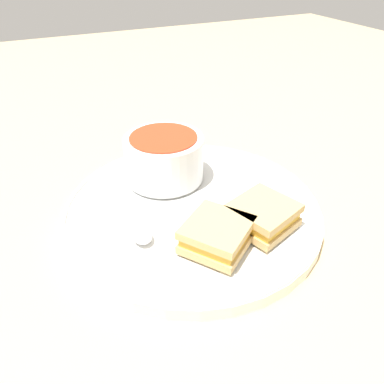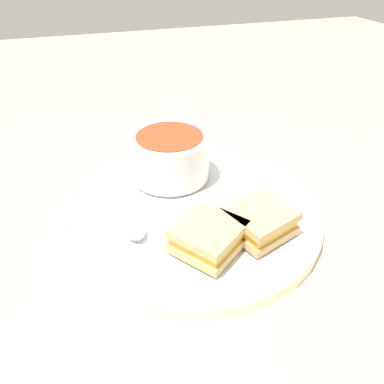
{
  "view_description": "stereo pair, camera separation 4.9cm",
  "coord_description": "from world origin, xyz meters",
  "px_view_note": "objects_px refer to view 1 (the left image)",
  "views": [
    {
      "loc": [
        0.37,
        -0.17,
        0.32
      ],
      "look_at": [
        0.0,
        0.0,
        0.04
      ],
      "focal_mm": 35.0,
      "sensor_mm": 36.0,
      "label": 1
    },
    {
      "loc": [
        0.38,
        -0.12,
        0.32
      ],
      "look_at": [
        0.0,
        0.0,
        0.04
      ],
      "focal_mm": 35.0,
      "sensor_mm": 36.0,
      "label": 2
    }
  ],
  "objects_px": {
    "soup_bowl": "(164,157)",
    "sandwich_half_near": "(217,235)",
    "sandwich_half_far": "(263,215)",
    "spoon": "(139,231)"
  },
  "relations": [
    {
      "from": "soup_bowl",
      "to": "sandwich_half_near",
      "type": "bearing_deg",
      "value": -0.24
    },
    {
      "from": "sandwich_half_far",
      "to": "spoon",
      "type": "bearing_deg",
      "value": -108.94
    },
    {
      "from": "spoon",
      "to": "sandwich_half_near",
      "type": "bearing_deg",
      "value": 53.2
    },
    {
      "from": "spoon",
      "to": "sandwich_half_near",
      "type": "relative_size",
      "value": 1.15
    },
    {
      "from": "soup_bowl",
      "to": "spoon",
      "type": "distance_m",
      "value": 0.13
    },
    {
      "from": "sandwich_half_near",
      "to": "spoon",
      "type": "bearing_deg",
      "value": -127.21
    },
    {
      "from": "soup_bowl",
      "to": "spoon",
      "type": "xyz_separation_m",
      "value": [
        0.11,
        -0.07,
        -0.03
      ]
    },
    {
      "from": "sandwich_half_near",
      "to": "soup_bowl",
      "type": "bearing_deg",
      "value": 179.76
    },
    {
      "from": "soup_bowl",
      "to": "spoon",
      "type": "bearing_deg",
      "value": -35.23
    },
    {
      "from": "soup_bowl",
      "to": "sandwich_half_near",
      "type": "height_order",
      "value": "soup_bowl"
    }
  ]
}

